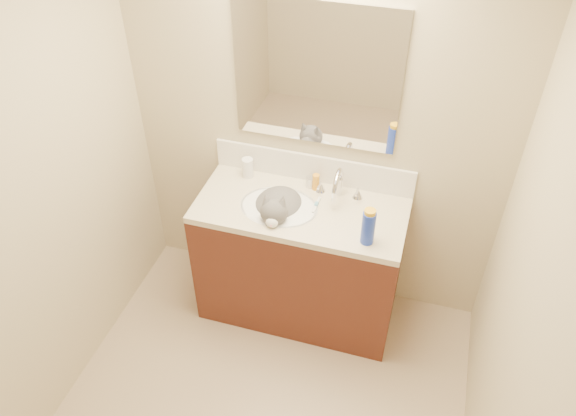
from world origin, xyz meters
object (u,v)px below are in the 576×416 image
Objects in this scene: cat at (278,209)px; pill_bottle at (248,168)px; spray_can at (368,228)px; vanity_cabinet at (300,263)px; amber_bottle at (316,182)px; basin at (279,216)px; silver_jar at (311,182)px; faucet at (338,187)px.

cat is 3.47× the size of pill_bottle.
cat is 2.19× the size of spray_can.
vanity_cabinet is 11.73× the size of amber_bottle.
basin is 0.37m from pill_bottle.
basin is at bearing -117.69° from silver_jar.
cat reaches higher than amber_bottle.
cat is at bearing 138.06° from basin.
pill_bottle is at bearing 153.36° from vanity_cabinet.
pill_bottle is 1.96× the size of silver_jar.
basin is 0.29m from amber_bottle.
spray_can is at bearing -42.82° from silver_jar.
faucet is 2.28× the size of pill_bottle.
faucet is 1.44× the size of spray_can.
spray_can is at bearing -22.77° from vanity_cabinet.
faucet is 0.37m from cat.
silver_jar is at bearing 62.31° from basin.
pill_bottle is (-0.26, 0.22, 0.09)m from cat.
amber_bottle is (0.42, -0.01, -0.01)m from pill_bottle.
amber_bottle is 0.52m from spray_can.
pill_bottle is (-0.56, 0.06, -0.02)m from faucet.
cat is 0.57m from spray_can.
spray_can is at bearing -44.05° from amber_bottle.
cat is at bearing -128.39° from amber_bottle.
basin is 1.61× the size of faucet.
basin is at bearing -126.36° from amber_bottle.
basin is 3.67× the size of pill_bottle.
pill_bottle reaches higher than vanity_cabinet.
faucet reaches higher than basin.
basin is 0.57m from spray_can.
spray_can reaches higher than cat.
spray_can is at bearing -14.99° from basin.
pill_bottle is at bearing 179.11° from amber_bottle.
faucet is at bearing -5.61° from pill_bottle.
faucet is 0.66× the size of cat.
silver_jar is (0.13, 0.23, 0.06)m from cat.
vanity_cabinet is 0.58m from faucet.
faucet is at bearing 126.51° from spray_can.
faucet is at bearing -19.09° from amber_bottle.
amber_bottle is at bearing 160.91° from faucet.
basin reaches higher than vanity_cabinet.
basin is at bearing 165.01° from spray_can.
cat is (-0.01, 0.01, 0.04)m from basin.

